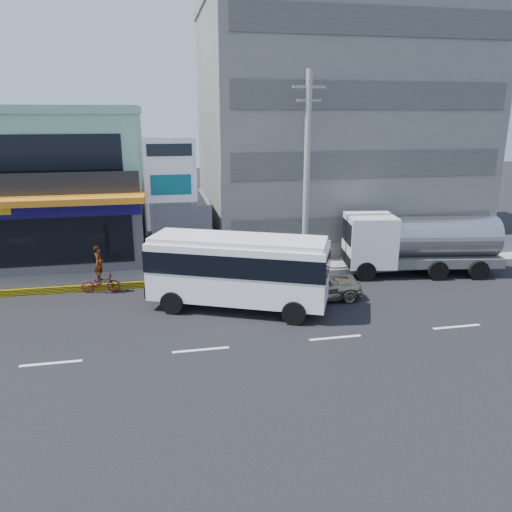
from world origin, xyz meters
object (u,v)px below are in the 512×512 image
Objects in this scene: utility_pole_near at (307,175)px; satellite_dish at (180,199)px; shop_building at (34,187)px; billboard at (171,178)px; sedan at (314,284)px; concrete_building at (333,130)px; tanker_truck at (416,242)px; motorcycle_rider at (100,277)px; minibus at (238,267)px.

satellite_dish is at bearing 149.04° from utility_pole_near.
shop_building is at bearing 159.79° from satellite_dish.
sedan is at bearing -41.74° from billboard.
concrete_building reaches higher than tanker_truck.
shop_building is 1.24× the size of utility_pole_near.
billboard is 6.75m from utility_pole_near.
shop_building is 2.92× the size of sedan.
motorcycle_rider is (-14.00, -8.20, -6.26)m from concrete_building.
tanker_truck is (1.67, -8.45, -5.35)m from concrete_building.
satellite_dish is at bearing 74.48° from billboard.
satellite_dish is 12.63m from tanker_truck.
satellite_dish is 6.46m from motorcycle_rider.
concrete_building is at bearing 62.24° from utility_pole_near.
shop_building is 1.80× the size of billboard.
satellite_dish is at bearing 46.41° from motorcycle_rider.
tanker_truck is at bearing -12.27° from billboard.
utility_pole_near is at bearing 43.23° from minibus.
utility_pole_near is (6.50, -1.80, 0.22)m from billboard.
shop_building is 1.53× the size of tanker_truck.
tanker_truck is (19.67, -7.39, -2.34)m from shop_building.
tanker_truck is at bearing -78.83° from concrete_building.
minibus reaches higher than tanker_truck.
sedan is at bearing -157.13° from tanker_truck.
satellite_dish is 7.84m from minibus.
utility_pole_near is at bearing -10.84° from sedan.
minibus is 3.49× the size of motorcycle_rider.
billboard is 8.98m from sedan.
minibus is 0.97× the size of tanker_truck.
concrete_building is at bearing 101.17° from tanker_truck.
tanker_truck is 3.61× the size of motorcycle_rider.
billboard is at bearing 113.66° from minibus.
shop_building is at bearing 119.23° from motorcycle_rider.
concrete_building is 2.05× the size of minibus.
motorcycle_rider is at bearing 71.64° from sedan.
minibus is 1.84× the size of sedan.
billboard is 1.62× the size of sedan.
motorcycle_rider is (-15.67, 0.24, -0.92)m from tanker_truck.
shop_building is at bearing 154.94° from utility_pole_near.
utility_pole_near is 10.95m from motorcycle_rider.
billboard is at bearing 167.73° from tanker_truck.
minibus is at bearing -75.21° from satellite_dish.
concrete_building is 12.17m from billboard.
shop_building is 8.54m from satellite_dish.
utility_pole_near is 2.35× the size of sedan.
shop_building is 5.54× the size of motorcycle_rider.
satellite_dish is 9.36m from sedan.
concrete_building is 7.15× the size of motorcycle_rider.
concrete_building reaches higher than satellite_dish.
billboard is (-10.50, -5.80, -2.07)m from concrete_building.
utility_pole_near is at bearing -117.76° from concrete_building.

